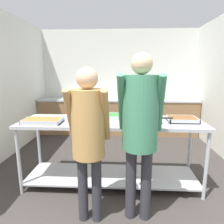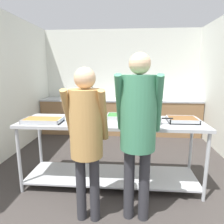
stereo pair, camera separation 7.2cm
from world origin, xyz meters
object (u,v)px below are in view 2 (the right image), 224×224
at_px(plate_stack, 95,117).
at_px(water_bottle, 92,93).
at_px(broccoli_bowl, 75,117).
at_px(guest_serving_left, 86,130).
at_px(sauce_pan, 153,120).
at_px(serving_tray_greens, 182,120).
at_px(serving_tray_roast, 43,121).
at_px(serving_tray_vegetables, 121,117).
at_px(guest_serving_right, 138,122).

relative_size(plate_stack, water_bottle, 0.84).
relative_size(broccoli_bowl, guest_serving_left, 0.13).
xyz_separation_m(sauce_pan, serving_tray_greens, (0.41, 0.14, -0.02)).
bearing_deg(serving_tray_greens, guest_serving_left, -146.55).
bearing_deg(serving_tray_roast, plate_stack, 21.41).
height_order(guest_serving_left, water_bottle, guest_serving_left).
xyz_separation_m(serving_tray_vegetables, water_bottle, (-0.83, 2.34, 0.08)).
xyz_separation_m(guest_serving_right, water_bottle, (-1.04, 3.16, -0.07)).
bearing_deg(guest_serving_right, serving_tray_vegetables, 103.90).
bearing_deg(sauce_pan, guest_serving_right, -111.22).
bearing_deg(plate_stack, guest_serving_left, -87.04).
relative_size(guest_serving_left, guest_serving_right, 0.92).
bearing_deg(serving_tray_vegetables, guest_serving_right, -76.10).
bearing_deg(guest_serving_left, sauce_pan, 39.83).
height_order(serving_tray_vegetables, sauce_pan, sauce_pan).
distance_m(serving_tray_vegetables, serving_tray_greens, 0.83).
bearing_deg(water_bottle, sauce_pan, -64.43).
distance_m(plate_stack, serving_tray_greens, 1.18).
xyz_separation_m(plate_stack, serving_tray_greens, (1.18, -0.07, -0.00)).
relative_size(serving_tray_roast, broccoli_bowl, 2.34).
relative_size(serving_tray_vegetables, water_bottle, 1.29).
height_order(serving_tray_vegetables, water_bottle, water_bottle).
height_order(sauce_pan, guest_serving_left, guest_serving_left).
bearing_deg(sauce_pan, plate_stack, 164.99).
bearing_deg(guest_serving_right, serving_tray_roast, 157.70).
bearing_deg(guest_serving_left, serving_tray_roast, 141.19).
height_order(serving_tray_roast, sauce_pan, sauce_pan).
xyz_separation_m(plate_stack, sauce_pan, (0.77, -0.21, 0.02)).
bearing_deg(broccoli_bowl, guest_serving_right, -38.73).
bearing_deg(broccoli_bowl, serving_tray_vegetables, 13.76).
bearing_deg(broccoli_bowl, guest_serving_left, -66.81).
relative_size(plate_stack, guest_serving_right, 0.14).
relative_size(serving_tray_roast, water_bottle, 1.63).
relative_size(serving_tray_vegetables, serving_tray_greens, 1.03).
height_order(sauce_pan, serving_tray_greens, sauce_pan).
height_order(broccoli_bowl, plate_stack, broccoli_bowl).
height_order(serving_tray_roast, plate_stack, plate_stack).
xyz_separation_m(serving_tray_roast, guest_serving_right, (1.22, -0.50, 0.14)).
distance_m(serving_tray_roast, serving_tray_greens, 1.84).
xyz_separation_m(plate_stack, guest_serving_left, (0.04, -0.82, 0.05)).
relative_size(sauce_pan, guest_serving_left, 0.22).
bearing_deg(serving_tray_vegetables, sauce_pan, -33.21).
bearing_deg(water_bottle, serving_tray_greens, -56.18).
bearing_deg(broccoli_bowl, water_bottle, 94.75).
bearing_deg(guest_serving_left, serving_tray_greens, 33.45).
bearing_deg(plate_stack, water_bottle, 101.21).
bearing_deg(water_bottle, serving_tray_roast, -93.82).
xyz_separation_m(broccoli_bowl, water_bottle, (-0.21, 2.49, 0.06)).
distance_m(serving_tray_greens, guest_serving_left, 1.36).
xyz_separation_m(broccoli_bowl, guest_serving_left, (0.31, -0.73, 0.04)).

